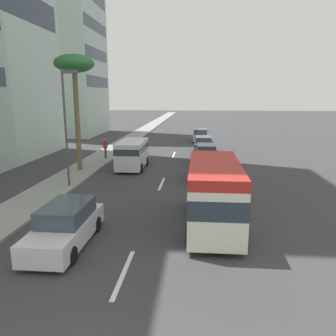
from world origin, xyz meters
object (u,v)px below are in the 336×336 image
object	(u,v)px
van_fourth	(132,153)
street_lamp	(66,116)
minibus_second	(214,192)
palm_tree	(74,68)
car_sixth	(203,144)
car_fifth	(66,226)
car_seventh	(206,154)
car_third	(200,135)
pedestrian_near_lamp	(105,147)
car_lead	(208,168)

from	to	relation	value
van_fourth	street_lamp	distance (m)	7.55
minibus_second	palm_tree	bearing A→B (deg)	43.81
car_sixth	palm_tree	bearing A→B (deg)	138.28
car_fifth	minibus_second	bearing A→B (deg)	113.03
car_seventh	palm_tree	xyz separation A→B (m)	(-4.36, 9.88, 6.97)
car_third	street_lamp	bearing A→B (deg)	160.50
pedestrian_near_lamp	car_fifth	bearing A→B (deg)	-65.41
street_lamp	car_fifth	bearing A→B (deg)	-160.08
pedestrian_near_lamp	street_lamp	world-z (taller)	street_lamp
car_fifth	palm_tree	world-z (taller)	palm_tree
car_sixth	car_seventh	bearing A→B (deg)	-178.47
minibus_second	car_fifth	bearing A→B (deg)	113.03
van_fourth	car_lead	bearing A→B (deg)	64.33
car_third	car_seventh	distance (m)	14.37
car_sixth	van_fourth	bearing A→B (deg)	148.51
car_sixth	street_lamp	distance (m)	18.29
car_sixth	pedestrian_near_lamp	xyz separation A→B (m)	(-5.85, 9.05, 0.42)
van_fourth	palm_tree	distance (m)	7.67
car_sixth	car_lead	bearing A→B (deg)	-179.10
street_lamp	minibus_second	bearing A→B (deg)	-122.10
car_fifth	pedestrian_near_lamp	xyz separation A→B (m)	(17.86, 3.35, 0.40)
car_lead	palm_tree	distance (m)	12.20
car_fifth	car_seventh	bearing A→B (deg)	161.14
pedestrian_near_lamp	street_lamp	distance (m)	10.41
minibus_second	car_seventh	distance (m)	14.71
pedestrian_near_lamp	palm_tree	world-z (taller)	palm_tree
van_fourth	car_sixth	bearing A→B (deg)	148.51
car_lead	pedestrian_near_lamp	size ratio (longest dim) A/B	2.35
car_seventh	palm_tree	bearing A→B (deg)	113.83
minibus_second	car_sixth	distance (m)	21.23
palm_tree	pedestrian_near_lamp	bearing A→B (deg)	-7.37
pedestrian_near_lamp	van_fourth	bearing A→B (deg)	-34.24
car_fifth	street_lamp	bearing A→B (deg)	-160.08
palm_tree	car_third	bearing A→B (deg)	-26.72
car_seventh	car_fifth	bearing A→B (deg)	161.14
car_lead	street_lamp	size ratio (longest dim) A/B	0.60
car_lead	minibus_second	world-z (taller)	minibus_second
car_lead	pedestrian_near_lamp	distance (m)	11.32
minibus_second	car_sixth	bearing A→B (deg)	0.53
car_sixth	palm_tree	world-z (taller)	palm_tree
van_fourth	car_seventh	xyz separation A→B (m)	(2.96, -5.98, -0.52)
car_lead	street_lamp	world-z (taller)	street_lamp
car_lead	car_sixth	distance (m)	12.37
car_sixth	street_lamp	size ratio (longest dim) A/B	0.64
car_third	car_lead	bearing A→B (deg)	-178.66
car_third	palm_tree	distance (m)	22.10
car_fifth	car_seventh	xyz separation A→B (m)	(17.19, -5.87, 0.01)
minibus_second	street_lamp	bearing A→B (deg)	57.90
car_seventh	street_lamp	distance (m)	13.24
car_fifth	car_lead	bearing A→B (deg)	152.55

